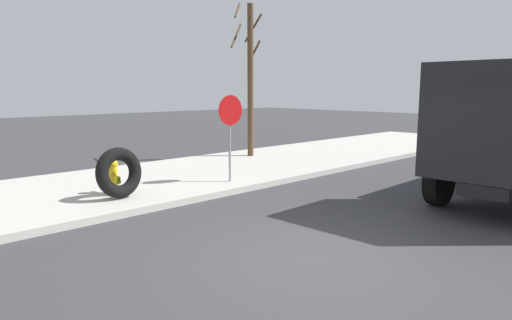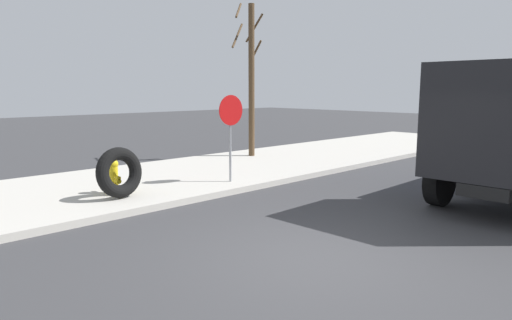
{
  "view_description": "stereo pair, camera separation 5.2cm",
  "coord_description": "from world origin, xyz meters",
  "px_view_note": "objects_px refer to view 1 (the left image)",
  "views": [
    {
      "loc": [
        -5.16,
        -3.97,
        2.5
      ],
      "look_at": [
        1.4,
        2.77,
        1.03
      ],
      "focal_mm": 31.93,
      "sensor_mm": 36.0,
      "label": 1
    },
    {
      "loc": [
        -5.12,
        -4.01,
        2.5
      ],
      "look_at": [
        1.4,
        2.77,
        1.03
      ],
      "focal_mm": 31.93,
      "sensor_mm": 36.0,
      "label": 2
    }
  ],
  "objects_px": {
    "loose_tire": "(119,173)",
    "bare_tree": "(250,77)",
    "stop_sign": "(230,122)",
    "fire_hydrant": "(113,175)"
  },
  "relations": [
    {
      "from": "fire_hydrant",
      "to": "bare_tree",
      "type": "bearing_deg",
      "value": 18.93
    },
    {
      "from": "loose_tire",
      "to": "bare_tree",
      "type": "xyz_separation_m",
      "value": [
        6.45,
        2.69,
        2.21
      ]
    },
    {
      "from": "loose_tire",
      "to": "fire_hydrant",
      "type": "bearing_deg",
      "value": 76.85
    },
    {
      "from": "loose_tire",
      "to": "bare_tree",
      "type": "height_order",
      "value": "bare_tree"
    },
    {
      "from": "fire_hydrant",
      "to": "bare_tree",
      "type": "height_order",
      "value": "bare_tree"
    },
    {
      "from": "loose_tire",
      "to": "stop_sign",
      "type": "relative_size",
      "value": 0.5
    },
    {
      "from": "stop_sign",
      "to": "bare_tree",
      "type": "bearing_deg",
      "value": 40.4
    },
    {
      "from": "fire_hydrant",
      "to": "stop_sign",
      "type": "height_order",
      "value": "stop_sign"
    },
    {
      "from": "stop_sign",
      "to": "bare_tree",
      "type": "xyz_separation_m",
      "value": [
        3.54,
        3.01,
        1.24
      ]
    },
    {
      "from": "loose_tire",
      "to": "bare_tree",
      "type": "relative_size",
      "value": 0.21
    }
  ]
}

